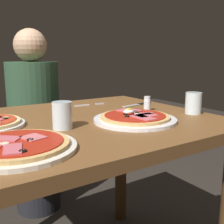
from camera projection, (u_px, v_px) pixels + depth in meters
dining_table at (85, 152)px, 1.11m from camera, size 1.00×0.86×0.78m
pizza_foreground at (135, 118)px, 1.04m from camera, size 0.31×0.31×0.05m
pizza_across_left at (18, 146)px, 0.72m from camera, size 0.31×0.31×0.03m
water_glass_near at (62, 117)px, 0.93m from camera, size 0.07×0.07×0.09m
water_glass_far at (193, 105)px, 1.17m from camera, size 0.07×0.07×0.09m
fork at (87, 105)px, 1.37m from camera, size 0.16×0.03×0.00m
knife at (139, 104)px, 1.39m from camera, size 0.20×0.05×0.01m
salt_shaker at (147, 104)px, 1.22m from camera, size 0.03×0.03×0.07m
diner_person at (35, 128)px, 1.79m from camera, size 0.32×0.32×1.18m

